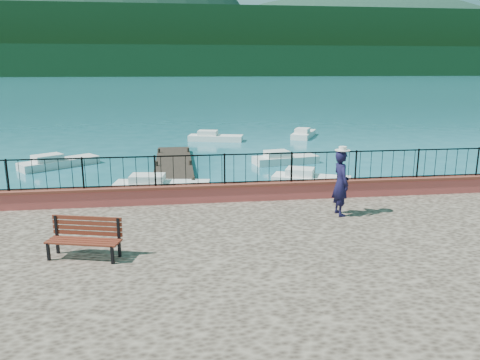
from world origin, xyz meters
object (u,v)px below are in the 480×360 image
object	(u,v)px
boat_0	(162,183)
boat_1	(311,177)
boat_3	(59,160)
boat_2	(286,157)
boat_5	(304,132)
park_bench	(85,246)
person	(341,183)
boat_4	(216,136)

from	to	relation	value
boat_0	boat_1	bearing A→B (deg)	10.26
boat_0	boat_3	size ratio (longest dim) A/B	0.99
boat_3	boat_2	bearing A→B (deg)	-39.93
boat_0	boat_5	size ratio (longest dim) A/B	1.10
boat_1	boat_3	distance (m)	14.13
boat_1	boat_2	world-z (taller)	same
boat_0	park_bench	bearing A→B (deg)	-89.91
park_bench	person	world-z (taller)	person
person	boat_2	distance (m)	13.55
park_bench	boat_1	distance (m)	13.50
park_bench	boat_2	world-z (taller)	park_bench
boat_0	boat_4	xyz separation A→B (m)	(3.67, 14.50, 0.00)
boat_3	boat_5	bearing A→B (deg)	-7.28
boat_0	boat_5	xyz separation A→B (m)	(10.81, 15.47, 0.00)
boat_2	boat_5	bearing A→B (deg)	58.56
boat_2	person	bearing A→B (deg)	-107.11
park_bench	boat_0	xyz separation A→B (m)	(1.44, 10.23, -1.08)
person	boat_0	size ratio (longest dim) A/B	0.45
park_bench	boat_1	bearing A→B (deg)	66.58
park_bench	boat_2	size ratio (longest dim) A/B	0.47
person	boat_2	bearing A→B (deg)	-10.38
boat_1	boat_4	bearing A→B (deg)	126.75
boat_3	boat_5	xyz separation A→B (m)	(16.63, 9.26, 0.00)
park_bench	boat_3	distance (m)	17.05
boat_0	boat_3	xyz separation A→B (m)	(-5.83, 6.21, 0.00)
park_bench	person	bearing A→B (deg)	33.91
person	boat_4	size ratio (longest dim) A/B	0.47
boat_2	boat_4	size ratio (longest dim) A/B	0.92
boat_3	boat_4	size ratio (longest dim) A/B	1.05
boat_4	boat_5	bearing A→B (deg)	22.51
boat_1	boat_0	bearing A→B (deg)	-154.18
park_bench	boat_5	xyz separation A→B (m)	(12.24, 25.70, -1.08)
person	boat_2	world-z (taller)	person
boat_2	boat_3	distance (m)	12.81
person	boat_5	xyz separation A→B (m)	(5.39, 23.40, -1.76)
person	boat_1	distance (m)	8.53
boat_0	boat_5	bearing A→B (deg)	63.15
boat_0	boat_3	world-z (taller)	same
person	boat_0	xyz separation A→B (m)	(-5.42, 7.93, -1.76)
boat_0	boat_3	bearing A→B (deg)	141.24
boat_0	boat_1	world-z (taller)	same
boat_0	boat_1	distance (m)	6.99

